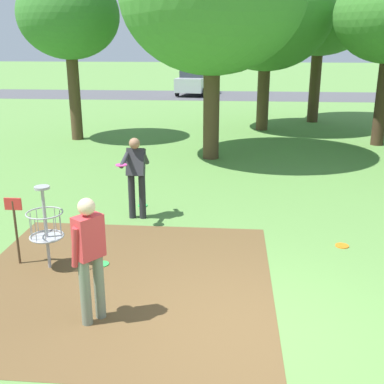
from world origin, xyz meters
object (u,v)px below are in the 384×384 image
disc_golf_basket (42,224)px  frisbee_by_tee (143,205)px  frisbee_near_basket (342,246)px  player_throwing (90,254)px  player_foreground_watching (136,173)px  tree_mid_left (321,4)px  tree_far_center (267,14)px  parked_car_leftmost (195,81)px  frisbee_far_left (102,264)px  tree_near_left (69,16)px

disc_golf_basket → frisbee_by_tee: bearing=71.9°
frisbee_near_basket → player_throwing: bearing=-144.5°
disc_golf_basket → player_foreground_watching: 2.59m
player_throwing → frisbee_by_tee: 4.67m
frisbee_by_tee → tree_mid_left: 14.30m
frisbee_near_basket → tree_mid_left: tree_mid_left is taller
player_throwing → frisbee_by_tee: size_ratio=7.80×
frisbee_by_tee → tree_mid_left: size_ratio=0.03×
tree_mid_left → tree_far_center: bearing=-137.3°
player_foreground_watching → player_throwing: 3.81m
frisbee_by_tee → parked_car_leftmost: (-0.69, 23.13, 0.91)m
parked_car_leftmost → player_throwing: bearing=-88.2°
disc_golf_basket → frisbee_far_left: (0.89, 0.16, -0.74)m
tree_far_center → player_foreground_watching: bearing=-106.4°
player_throwing → player_foreground_watching: bearing=92.5°
disc_golf_basket → tree_mid_left: (6.62, 15.26, 4.29)m
player_foreground_watching → frisbee_far_left: size_ratio=7.44×
frisbee_near_basket → frisbee_far_left: same height
player_foreground_watching → tree_mid_left: bearing=66.7°
disc_golf_basket → frisbee_near_basket: size_ratio=5.88×
tree_mid_left → tree_near_left: bearing=-152.8°
player_foreground_watching → parked_car_leftmost: bearing=91.7°
player_throwing → tree_near_left: tree_near_left is taller
parked_car_leftmost → tree_far_center: bearing=-73.7°
player_foreground_watching → parked_car_leftmost: (-0.72, 23.89, -0.06)m
disc_golf_basket → player_throwing: bearing=-50.0°
tree_near_left → player_foreground_watching: bearing=-64.3°
tree_near_left → parked_car_leftmost: size_ratio=1.34×
frisbee_near_basket → tree_far_center: tree_far_center is taller
frisbee_far_left → tree_near_left: bearing=109.9°
player_throwing → frisbee_near_basket: bearing=35.5°
frisbee_far_left → tree_mid_left: tree_mid_left is taller
frisbee_far_left → parked_car_leftmost: parked_car_leftmost is taller
frisbee_by_tee → tree_near_left: 9.33m
player_foreground_watching → tree_mid_left: 14.63m
disc_golf_basket → frisbee_far_left: disc_golf_basket is taller
player_throwing → frisbee_far_left: player_throwing is taller
frisbee_by_tee → player_throwing: bearing=-87.5°
frisbee_near_basket → frisbee_far_left: bearing=-165.1°
disc_golf_basket → tree_far_center: bearing=72.1°
disc_golf_basket → parked_car_leftmost: (0.33, 26.24, 0.17)m
player_foreground_watching → tree_mid_left: size_ratio=0.24×
player_foreground_watching → tree_near_left: 9.56m
tree_far_center → frisbee_far_left: bearing=-104.5°
frisbee_by_tee → tree_far_center: bearing=72.2°
player_throwing → tree_mid_left: 18.03m
tree_far_center → parked_car_leftmost: bearing=106.3°
frisbee_by_tee → player_foreground_watching: bearing=-87.6°
disc_golf_basket → player_foreground_watching: bearing=65.9°
tree_mid_left → player_throwing: bearing=-107.9°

